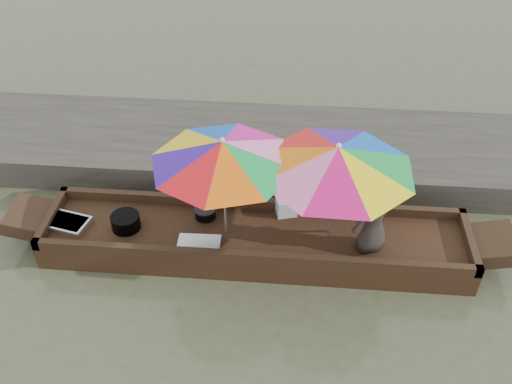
# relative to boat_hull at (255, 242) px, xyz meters

# --- Properties ---
(water) EXTENTS (80.00, 80.00, 0.00)m
(water) POSITION_rel_boat_hull_xyz_m (0.00, 0.00, -0.17)
(water) COLOR #41492E
(water) RESTS_ON ground
(dock) EXTENTS (22.00, 2.20, 0.50)m
(dock) POSITION_rel_boat_hull_xyz_m (0.00, 2.20, 0.08)
(dock) COLOR #2D2B26
(dock) RESTS_ON ground
(boat_hull) EXTENTS (5.90, 1.20, 0.35)m
(boat_hull) POSITION_rel_boat_hull_xyz_m (0.00, 0.00, 0.00)
(boat_hull) COLOR black
(boat_hull) RESTS_ON water
(cooking_pot) EXTENTS (0.40, 0.40, 0.21)m
(cooking_pot) POSITION_rel_boat_hull_xyz_m (-1.81, -0.04, 0.28)
(cooking_pot) COLOR black
(cooking_pot) RESTS_ON boat_hull
(tray_crayfish) EXTENTS (0.65, 0.52, 0.09)m
(tray_crayfish) POSITION_rel_boat_hull_xyz_m (-2.64, -0.08, 0.22)
(tray_crayfish) COLOR silver
(tray_crayfish) RESTS_ON boat_hull
(tray_scallop) EXTENTS (0.58, 0.41, 0.06)m
(tray_scallop) POSITION_rel_boat_hull_xyz_m (-0.74, -0.35, 0.21)
(tray_scallop) COLOR silver
(tray_scallop) RESTS_ON boat_hull
(charcoal_grill) EXTENTS (0.30, 0.30, 0.14)m
(charcoal_grill) POSITION_rel_boat_hull_xyz_m (-0.74, 0.28, 0.25)
(charcoal_grill) COLOR black
(charcoal_grill) RESTS_ON boat_hull
(supply_bag) EXTENTS (0.33, 0.29, 0.26)m
(supply_bag) POSITION_rel_boat_hull_xyz_m (0.41, 0.45, 0.30)
(supply_bag) COLOR silver
(supply_bag) RESTS_ON boat_hull
(vendor) EXTENTS (0.67, 0.63, 1.15)m
(vendor) POSITION_rel_boat_hull_xyz_m (1.55, -0.15, 0.75)
(vendor) COLOR black
(vendor) RESTS_ON boat_hull
(umbrella_bow) EXTENTS (2.06, 2.06, 1.55)m
(umbrella_bow) POSITION_rel_boat_hull_xyz_m (-0.41, 0.00, 0.95)
(umbrella_bow) COLOR pink
(umbrella_bow) RESTS_ON boat_hull
(umbrella_stern) EXTENTS (2.62, 2.62, 1.55)m
(umbrella_stern) POSITION_rel_boat_hull_xyz_m (1.01, 0.00, 0.95)
(umbrella_stern) COLOR blue
(umbrella_stern) RESTS_ON boat_hull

